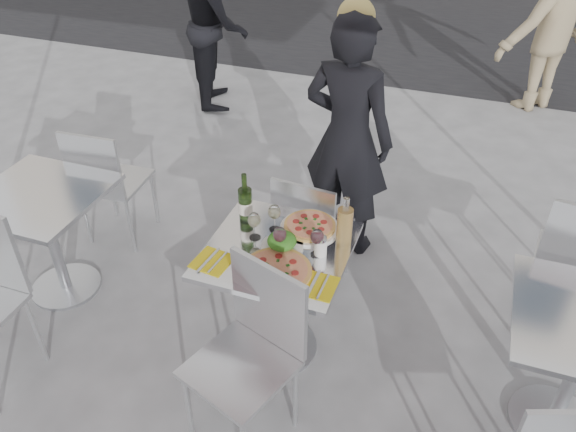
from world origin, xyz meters
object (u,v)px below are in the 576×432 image
(pedestrian_a, at_px, (217,23))
(salad_plate, at_px, (282,242))
(side_table_left, at_px, (46,222))
(sugar_shaker, at_px, (321,246))
(chair_far, at_px, (309,226))
(woman_diner, at_px, (348,139))
(wineglass_white_b, at_px, (274,213))
(carafe, at_px, (345,226))
(wine_bottle, at_px, (245,203))
(napkin_left, at_px, (212,261))
(main_table, at_px, (279,279))
(side_chair_lfar, at_px, (105,177))
(wineglass_red_a, at_px, (280,235))
(wineglass_white_a, at_px, (254,221))
(napkin_right, at_px, (317,285))
(chair_near, at_px, (253,343))
(pizza_near, at_px, (276,271))
(pizza_far, at_px, (310,226))
(wineglass_red_b, at_px, (317,238))
(pedestrian_b, at_px, (551,20))

(pedestrian_a, height_order, salad_plate, pedestrian_a)
(side_table_left, bearing_deg, pedestrian_a, 95.53)
(sugar_shaker, bearing_deg, chair_far, 113.28)
(woman_diner, bearing_deg, wineglass_white_b, 91.37)
(chair_far, xyz_separation_m, carafe, (0.30, -0.39, 0.35))
(sugar_shaker, bearing_deg, wine_bottle, 163.40)
(wineglass_white_b, bearing_deg, napkin_left, -119.59)
(main_table, relative_size, side_chair_lfar, 0.82)
(sugar_shaker, relative_size, wineglass_red_a, 0.68)
(wineglass_white_a, distance_m, napkin_right, 0.49)
(chair_near, relative_size, wine_bottle, 3.23)
(chair_near, height_order, wineglass_white_a, chair_near)
(side_chair_lfar, height_order, wineglass_red_a, side_chair_lfar)
(chair_far, xyz_separation_m, side_chair_lfar, (-1.46, 0.03, 0.02))
(sugar_shaker, distance_m, wineglass_red_a, 0.21)
(chair_far, height_order, sugar_shaker, chair_far)
(pizza_near, relative_size, napkin_right, 1.72)
(pizza_far, height_order, sugar_shaker, sugar_shaker)
(chair_near, xyz_separation_m, woman_diner, (0.02, 1.57, 0.27))
(wineglass_white_a, relative_size, napkin_right, 0.79)
(wineglass_red_b, distance_m, napkin_left, 0.53)
(chair_near, bearing_deg, side_table_left, -177.51)
(wineglass_white_b, distance_m, wineglass_red_a, 0.19)
(salad_plate, bearing_deg, wine_bottle, 149.75)
(side_table_left, xyz_separation_m, side_chair_lfar, (0.04, 0.56, 0.00))
(napkin_left, bearing_deg, sugar_shaker, 32.17)
(pedestrian_a, height_order, wineglass_red_b, pedestrian_a)
(side_chair_lfar, relative_size, pizza_near, 2.64)
(side_table_left, height_order, pizza_near, pizza_near)
(side_table_left, xyz_separation_m, pedestrian_b, (2.84, 4.02, 0.35))
(side_chair_lfar, distance_m, carafe, 1.85)
(woman_diner, distance_m, napkin_left, 1.35)
(pizza_near, xyz_separation_m, napkin_left, (-0.33, -0.03, -0.01))
(wineglass_red_b, bearing_deg, wineglass_white_b, 155.30)
(carafe, distance_m, wineglass_white_b, 0.38)
(wineglass_red_a, bearing_deg, chair_far, 91.95)
(side_table_left, relative_size, wineglass_red_a, 4.76)
(woman_diner, height_order, carafe, woman_diner)
(wine_bottle, bearing_deg, salad_plate, -30.25)
(pizza_near, distance_m, wineglass_red_b, 0.26)
(chair_near, bearing_deg, chair_far, 112.27)
(carafe, height_order, wineglass_white_a, carafe)
(wineglass_white_a, relative_size, wineglass_white_b, 1.00)
(wine_bottle, relative_size, carafe, 1.02)
(side_table_left, bearing_deg, wineglass_red_b, 0.55)
(pizza_near, xyz_separation_m, wine_bottle, (-0.30, 0.34, 0.10))
(pedestrian_b, distance_m, napkin_right, 4.36)
(wineglass_white_b, bearing_deg, sugar_shaker, -21.74)
(main_table, bearing_deg, pizza_near, -72.00)
(side_table_left, xyz_separation_m, wineglass_white_a, (1.36, 0.04, 0.32))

